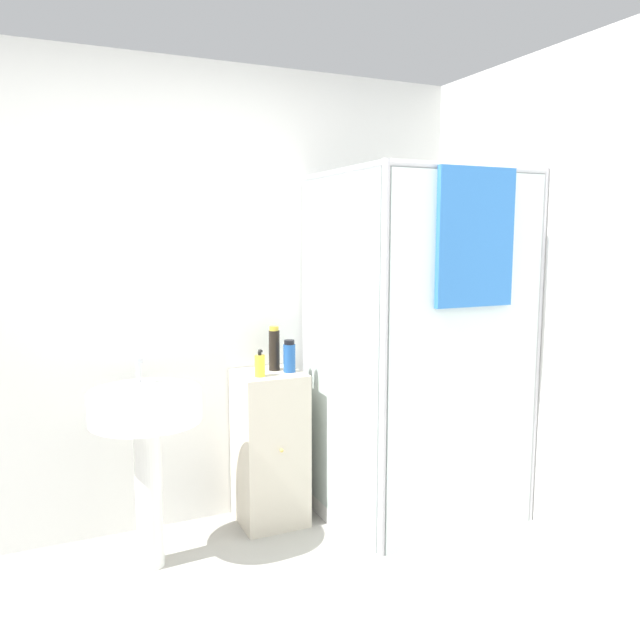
% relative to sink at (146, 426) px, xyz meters
% --- Properties ---
extents(wall_back, '(6.40, 0.06, 2.50)m').
position_rel_sink_xyz_m(wall_back, '(0.23, 0.43, 0.55)').
color(wall_back, white).
rests_on(wall_back, ground_plane).
extents(shower_enclosure, '(0.94, 0.97, 1.92)m').
position_rel_sink_xyz_m(shower_enclosure, '(1.37, -0.16, -0.18)').
color(shower_enclosure, white).
rests_on(shower_enclosure, ground_plane).
extents(vanity_cabinet, '(0.35, 0.38, 0.85)m').
position_rel_sink_xyz_m(vanity_cabinet, '(0.69, 0.22, -0.28)').
color(vanity_cabinet, beige).
rests_on(vanity_cabinet, ground_plane).
extents(sink, '(0.52, 0.52, 1.00)m').
position_rel_sink_xyz_m(sink, '(0.00, 0.00, 0.00)').
color(sink, white).
rests_on(sink, ground_plane).
extents(soap_dispenser, '(0.05, 0.06, 0.15)m').
position_rel_sink_xyz_m(soap_dispenser, '(0.62, 0.14, 0.21)').
color(soap_dispenser, yellow).
rests_on(soap_dispenser, vanity_cabinet).
extents(shampoo_bottle_tall_black, '(0.06, 0.06, 0.25)m').
position_rel_sink_xyz_m(shampoo_bottle_tall_black, '(0.74, 0.26, 0.27)').
color(shampoo_bottle_tall_black, black).
rests_on(shampoo_bottle_tall_black, vanity_cabinet).
extents(shampoo_bottle_blue, '(0.07, 0.07, 0.18)m').
position_rel_sink_xyz_m(shampoo_bottle_blue, '(0.80, 0.18, 0.23)').
color(shampoo_bottle_blue, '#1E4C93').
rests_on(shampoo_bottle_blue, vanity_cabinet).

